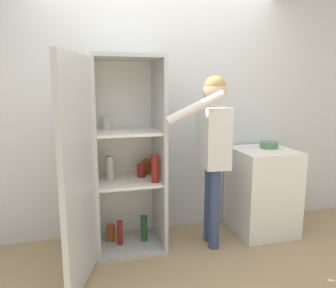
# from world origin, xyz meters

# --- Properties ---
(ground_plane) EXTENTS (12.00, 12.00, 0.00)m
(ground_plane) POSITION_xyz_m (0.00, 0.00, 0.00)
(ground_plane) COLOR tan
(wall_back) EXTENTS (7.00, 0.06, 2.55)m
(wall_back) POSITION_xyz_m (0.00, 0.98, 1.27)
(wall_back) COLOR silver
(wall_back) RESTS_ON ground_plane
(refrigerator) EXTENTS (0.90, 1.20, 1.84)m
(refrigerator) POSITION_xyz_m (-0.50, 0.55, 0.90)
(refrigerator) COLOR #B7BABC
(refrigerator) RESTS_ON ground_plane
(person) EXTENTS (0.65, 0.54, 1.66)m
(person) POSITION_xyz_m (0.39, 0.45, 1.06)
(person) COLOR #384770
(person) RESTS_ON ground_plane
(counter) EXTENTS (0.60, 0.63, 0.90)m
(counter) POSITION_xyz_m (1.04, 0.61, 0.45)
(counter) COLOR white
(counter) RESTS_ON ground_plane
(bowl) EXTENTS (0.19, 0.19, 0.07)m
(bowl) POSITION_xyz_m (1.13, 0.66, 0.94)
(bowl) COLOR #517F5B
(bowl) RESTS_ON counter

